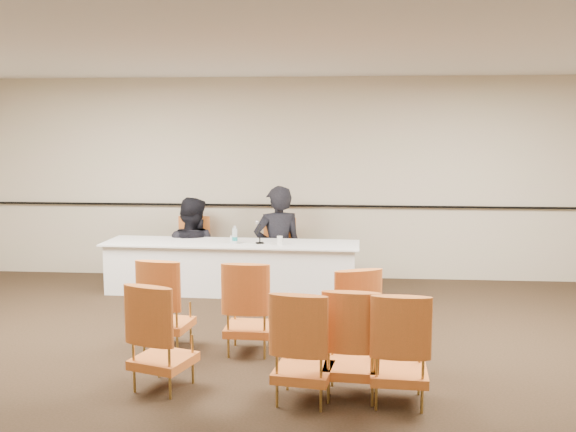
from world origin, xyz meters
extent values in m
plane|color=black|center=(0.00, 0.00, 0.00)|extent=(10.00, 10.00, 0.00)
plane|color=silver|center=(0.00, 0.00, 3.00)|extent=(10.00, 10.00, 0.00)
cube|color=beige|center=(0.00, 4.00, 1.50)|extent=(10.00, 0.04, 3.00)
cube|color=black|center=(0.00, 3.96, 1.10)|extent=(9.80, 0.04, 0.03)
imported|color=black|center=(-0.25, 3.50, 0.47)|extent=(0.81, 0.66, 1.93)
imported|color=black|center=(-1.54, 3.54, 0.36)|extent=(1.00, 0.85, 1.80)
cube|color=white|center=(-0.48, 2.95, 0.70)|extent=(0.36, 0.32, 0.00)
cylinder|color=white|center=(-0.82, 2.94, 0.75)|extent=(0.07, 0.07, 0.10)
cylinder|color=white|center=(-0.17, 2.85, 0.76)|extent=(0.09, 0.09, 0.12)
camera|label=1|loc=(0.63, -5.56, 2.23)|focal=40.00mm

